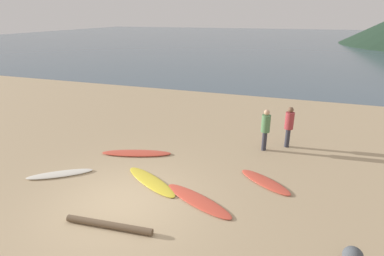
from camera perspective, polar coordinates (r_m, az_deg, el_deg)
The scene contains 11 objects.
ground_plane at distance 17.63m, azimuth 3.94°, elevation 3.52°, with size 120.00×120.00×0.20m, color tan.
ocean_water at distance 70.03m, azimuth 15.82°, elevation 15.75°, with size 140.00×100.00×0.01m, color #475B6B.
surfboard_0 at distance 11.21m, azimuth -23.51°, elevation -7.91°, with size 2.11×0.46×0.08m, color silver.
surfboard_1 at distance 11.94m, azimuth -10.38°, elevation -4.65°, with size 2.67×0.60×0.09m, color #D84C38.
surfboard_2 at distance 9.99m, azimuth -7.71°, elevation -9.87°, with size 2.44×0.58×0.07m, color yellow.
surfboard_3 at distance 9.00m, azimuth 1.06°, elevation -13.42°, with size 2.46×0.59×0.07m, color #D84C38.
surfboard_4 at distance 10.14m, azimuth 13.53°, elevation -9.78°, with size 1.95×0.57×0.08m, color #D84C38.
person_0 at distance 12.07m, azimuth 13.64°, elevation 0.25°, with size 0.34×0.34×1.68m.
person_1 at distance 12.63m, azimuth 17.76°, elevation 0.76°, with size 0.34×0.34×1.68m.
driftwood_log at distance 8.31m, azimuth -15.34°, elevation -17.13°, with size 0.18×0.18×2.33m, color brown.
beach_rock_far at distance 7.85m, azimuth 27.95°, elevation -20.50°, with size 0.43×0.43×0.43m, color #464C51.
Camera 1 is at (4.26, -6.31, 5.08)m, focal length 28.42 mm.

